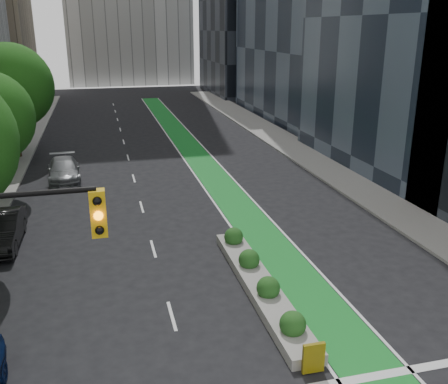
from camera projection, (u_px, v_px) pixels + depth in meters
sidewalk_right at (317, 161)px, 39.01m from camera, size 3.60×90.00×0.15m
bike_lane_paint at (195, 154)px, 41.59m from camera, size 2.20×70.00×0.01m
building_dark_end at (255, 0)px, 76.11m from camera, size 14.00×18.00×28.00m
tree_far at (10, 86)px, 38.40m from camera, size 6.60×6.60×9.00m
median_planter at (260, 282)px, 19.92m from camera, size 1.20×10.26×1.10m
parked_car_left_mid at (1, 230)px, 23.89m from camera, size 1.77×4.91×1.61m
parked_car_left_far at (64, 170)px, 34.11m from camera, size 2.44×5.26×1.49m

